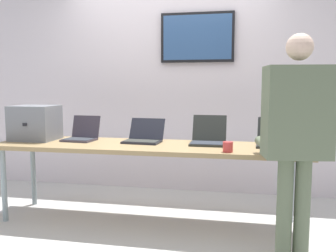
{
  "coord_description": "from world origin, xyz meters",
  "views": [
    {
      "loc": [
        0.83,
        -3.21,
        1.29
      ],
      "look_at": [
        0.18,
        0.1,
        0.91
      ],
      "focal_mm": 38.28,
      "sensor_mm": 36.0,
      "label": 1
    }
  ],
  "objects_px": {
    "laptop_station_0": "(82,135)",
    "laptop_station_2": "(208,137)",
    "coffee_mug": "(228,147)",
    "equipment_box": "(35,123)",
    "person": "(296,129)",
    "laptop_station_1": "(144,137)",
    "laptop_station_3": "(277,140)",
    "workbench": "(147,150)"
  },
  "relations": [
    {
      "from": "laptop_station_3",
      "to": "equipment_box",
      "type": "bearing_deg",
      "value": -178.38
    },
    {
      "from": "workbench",
      "to": "laptop_station_1",
      "type": "bearing_deg",
      "value": 115.76
    },
    {
      "from": "laptop_station_2",
      "to": "person",
      "type": "relative_size",
      "value": 0.23
    },
    {
      "from": "laptop_station_0",
      "to": "laptop_station_1",
      "type": "distance_m",
      "value": 0.65
    },
    {
      "from": "laptop_station_0",
      "to": "equipment_box",
      "type": "bearing_deg",
      "value": -171.77
    },
    {
      "from": "laptop_station_2",
      "to": "laptop_station_0",
      "type": "bearing_deg",
      "value": -179.01
    },
    {
      "from": "laptop_station_1",
      "to": "laptop_station_3",
      "type": "xyz_separation_m",
      "value": [
        1.25,
        -0.01,
        0.01
      ]
    },
    {
      "from": "laptop_station_0",
      "to": "coffee_mug",
      "type": "distance_m",
      "value": 1.51
    },
    {
      "from": "laptop_station_1",
      "to": "laptop_station_3",
      "type": "height_order",
      "value": "laptop_station_3"
    },
    {
      "from": "laptop_station_0",
      "to": "laptop_station_3",
      "type": "height_order",
      "value": "laptop_station_3"
    },
    {
      "from": "laptop_station_2",
      "to": "coffee_mug",
      "type": "bearing_deg",
      "value": -64.2
    },
    {
      "from": "laptop_station_3",
      "to": "person",
      "type": "xyz_separation_m",
      "value": [
        0.04,
        -0.75,
        0.19
      ]
    },
    {
      "from": "laptop_station_0",
      "to": "laptop_station_2",
      "type": "xyz_separation_m",
      "value": [
        1.27,
        0.02,
        0.0
      ]
    },
    {
      "from": "laptop_station_3",
      "to": "coffee_mug",
      "type": "relative_size",
      "value": 4.51
    },
    {
      "from": "equipment_box",
      "to": "laptop_station_1",
      "type": "xyz_separation_m",
      "value": [
        1.12,
        0.07,
        -0.12
      ]
    },
    {
      "from": "laptop_station_2",
      "to": "workbench",
      "type": "bearing_deg",
      "value": -164.89
    },
    {
      "from": "equipment_box",
      "to": "coffee_mug",
      "type": "height_order",
      "value": "equipment_box"
    },
    {
      "from": "laptop_station_2",
      "to": "person",
      "type": "xyz_separation_m",
      "value": [
        0.67,
        -0.77,
        0.19
      ]
    },
    {
      "from": "laptop_station_3",
      "to": "coffee_mug",
      "type": "xyz_separation_m",
      "value": [
        -0.43,
        -0.38,
        -0.01
      ]
    },
    {
      "from": "laptop_station_2",
      "to": "person",
      "type": "distance_m",
      "value": 1.04
    },
    {
      "from": "equipment_box",
      "to": "laptop_station_2",
      "type": "bearing_deg",
      "value": 2.95
    },
    {
      "from": "laptop_station_1",
      "to": "person",
      "type": "distance_m",
      "value": 1.51
    },
    {
      "from": "coffee_mug",
      "to": "laptop_station_2",
      "type": "bearing_deg",
      "value": 115.8
    },
    {
      "from": "equipment_box",
      "to": "laptop_station_0",
      "type": "relative_size",
      "value": 1.3
    },
    {
      "from": "workbench",
      "to": "coffee_mug",
      "type": "relative_size",
      "value": 33.41
    },
    {
      "from": "person",
      "to": "coffee_mug",
      "type": "distance_m",
      "value": 0.64
    },
    {
      "from": "laptop_station_1",
      "to": "laptop_station_2",
      "type": "height_order",
      "value": "laptop_station_2"
    },
    {
      "from": "equipment_box",
      "to": "laptop_station_1",
      "type": "relative_size",
      "value": 1.14
    },
    {
      "from": "person",
      "to": "workbench",
      "type": "bearing_deg",
      "value": 153.19
    },
    {
      "from": "equipment_box",
      "to": "person",
      "type": "height_order",
      "value": "person"
    },
    {
      "from": "laptop_station_1",
      "to": "person",
      "type": "bearing_deg",
      "value": -30.29
    },
    {
      "from": "laptop_station_2",
      "to": "laptop_station_1",
      "type": "bearing_deg",
      "value": -178.49
    },
    {
      "from": "equipment_box",
      "to": "laptop_station_2",
      "type": "xyz_separation_m",
      "value": [
        1.74,
        0.09,
        -0.11
      ]
    },
    {
      "from": "equipment_box",
      "to": "laptop_station_3",
      "type": "height_order",
      "value": "equipment_box"
    },
    {
      "from": "person",
      "to": "laptop_station_0",
      "type": "bearing_deg",
      "value": 158.85
    },
    {
      "from": "equipment_box",
      "to": "coffee_mug",
      "type": "xyz_separation_m",
      "value": [
        1.94,
        -0.31,
        -0.13
      ]
    },
    {
      "from": "laptop_station_0",
      "to": "laptop_station_2",
      "type": "relative_size",
      "value": 0.88
    },
    {
      "from": "laptop_station_1",
      "to": "laptop_station_3",
      "type": "bearing_deg",
      "value": -0.29
    },
    {
      "from": "workbench",
      "to": "equipment_box",
      "type": "distance_m",
      "value": 1.2
    },
    {
      "from": "laptop_station_3",
      "to": "coffee_mug",
      "type": "bearing_deg",
      "value": -138.71
    },
    {
      "from": "laptop_station_1",
      "to": "equipment_box",
      "type": "bearing_deg",
      "value": -176.24
    },
    {
      "from": "laptop_station_1",
      "to": "coffee_mug",
      "type": "distance_m",
      "value": 0.91
    }
  ]
}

